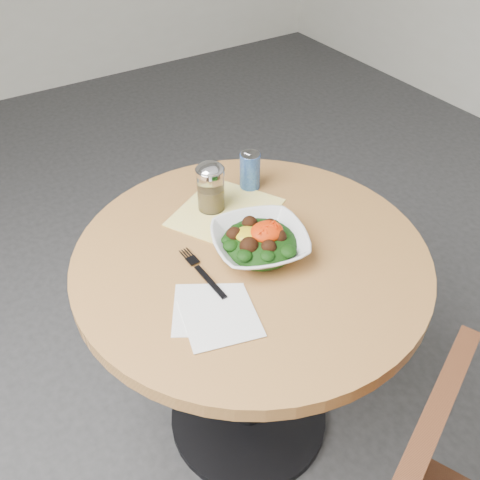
# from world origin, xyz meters

# --- Properties ---
(ground) EXTENTS (6.00, 6.00, 0.00)m
(ground) POSITION_xyz_m (0.00, 0.00, 0.00)
(ground) COLOR #2D2D30
(ground) RESTS_ON ground
(table) EXTENTS (0.90, 0.90, 0.75)m
(table) POSITION_xyz_m (0.00, 0.00, 0.55)
(table) COLOR black
(table) RESTS_ON ground
(cloth_napkin) EXTENTS (0.35, 0.34, 0.00)m
(cloth_napkin) POSITION_xyz_m (0.03, 0.18, 0.75)
(cloth_napkin) COLOR yellow
(cloth_napkin) RESTS_ON table
(paper_napkins) EXTENTS (0.22, 0.24, 0.00)m
(paper_napkins) POSITION_xyz_m (-0.18, -0.13, 0.75)
(paper_napkins) COLOR silver
(paper_napkins) RESTS_ON table
(salad_bowl) EXTENTS (0.29, 0.29, 0.09)m
(salad_bowl) POSITION_xyz_m (0.02, -0.01, 0.78)
(salad_bowl) COLOR silver
(salad_bowl) RESTS_ON table
(fork) EXTENTS (0.03, 0.20, 0.00)m
(fork) POSITION_xyz_m (-0.14, 0.00, 0.76)
(fork) COLOR black
(fork) RESTS_ON table
(spice_shaker) EXTENTS (0.08, 0.08, 0.14)m
(spice_shaker) POSITION_xyz_m (0.01, 0.22, 0.82)
(spice_shaker) COLOR silver
(spice_shaker) RESTS_ON table
(beverage_can) EXTENTS (0.06, 0.06, 0.11)m
(beverage_can) POSITION_xyz_m (0.16, 0.25, 0.81)
(beverage_can) COLOR navy
(beverage_can) RESTS_ON table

